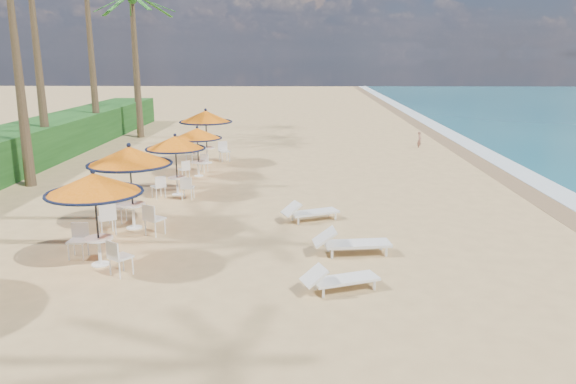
% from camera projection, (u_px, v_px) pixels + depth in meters
% --- Properties ---
extents(ground, '(160.00, 160.00, 0.00)m').
position_uv_depth(ground, '(317.00, 271.00, 13.58)').
color(ground, tan).
rests_on(ground, ground).
extents(foam_strip, '(1.20, 140.00, 0.04)m').
position_uv_depth(foam_strip, '(537.00, 182.00, 23.05)').
color(foam_strip, white).
rests_on(foam_strip, ground).
extents(wetsand_band, '(1.40, 140.00, 0.02)m').
position_uv_depth(wetsand_band, '(515.00, 182.00, 23.07)').
color(wetsand_band, olive).
rests_on(wetsand_band, ground).
extents(scrub_hedge, '(3.00, 40.00, 1.80)m').
position_uv_depth(scrub_hedge, '(1.00, 154.00, 24.38)').
color(scrub_hedge, '#194716').
rests_on(scrub_hedge, ground).
extents(station_0, '(2.34, 2.34, 2.44)m').
position_uv_depth(station_0, '(94.00, 193.00, 13.53)').
color(station_0, black).
rests_on(station_0, ground).
extents(station_1, '(2.49, 2.49, 2.60)m').
position_uv_depth(station_1, '(129.00, 167.00, 16.45)').
color(station_1, black).
rests_on(station_1, ground).
extents(station_2, '(2.21, 2.21, 2.30)m').
position_uv_depth(station_2, '(175.00, 149.00, 20.46)').
color(station_2, black).
rests_on(station_2, ground).
extents(station_3, '(2.08, 2.12, 2.17)m').
position_uv_depth(station_3, '(197.00, 138.00, 23.76)').
color(station_3, black).
rests_on(station_3, ground).
extents(station_4, '(2.52, 2.52, 2.63)m').
position_uv_depth(station_4, '(206.00, 121.00, 26.58)').
color(station_4, black).
rests_on(station_4, ground).
extents(lounger_near, '(1.83, 1.14, 0.63)m').
position_uv_depth(lounger_near, '(338.00, 278.00, 12.37)').
color(lounger_near, white).
rests_on(lounger_near, ground).
extents(lounger_mid, '(2.09, 0.90, 0.73)m').
position_uv_depth(lounger_mid, '(349.00, 242.00, 14.63)').
color(lounger_mid, white).
rests_on(lounger_mid, ground).
extents(lounger_far, '(1.90, 1.27, 0.65)m').
position_uv_depth(lounger_far, '(309.00, 211.00, 17.60)').
color(lounger_far, white).
rests_on(lounger_far, ground).
extents(palm_6, '(5.00, 5.00, 8.57)m').
position_uv_depth(palm_6, '(133.00, 8.00, 33.61)').
color(palm_6, brown).
rests_on(palm_6, ground).
extents(person, '(0.34, 0.41, 0.97)m').
position_uv_depth(person, '(419.00, 139.00, 31.27)').
color(person, '#96614C').
rests_on(person, ground).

